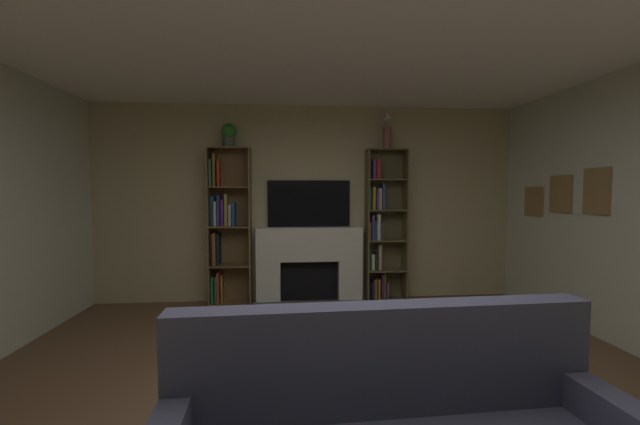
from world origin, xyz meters
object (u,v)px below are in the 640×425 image
Objects in this scene: bookshelf_right at (381,228)px; vase_with_flowers at (387,136)px; fireplace at (309,262)px; tv at (309,204)px; bookshelf_left at (226,227)px; potted_plant at (229,134)px.

vase_with_flowers is at bearing -39.05° from bookshelf_right.
tv reaches higher than fireplace.
tv is at bearing 175.89° from bookshelf_right.
tv is at bearing 3.97° from bookshelf_left.
tv is 0.54× the size of bookshelf_left.
fireplace is 3.22× the size of vase_with_flowers.
potted_plant is (-1.06, -0.12, 0.92)m from tv.
potted_plant is at bearing 179.99° from vase_with_flowers.
bookshelf_right is at bearing 0.17° from bookshelf_left.
bookshelf_left is 2.52m from vase_with_flowers.
bookshelf_left is (-1.13, 0.01, 0.49)m from fireplace.
bookshelf_right reaches higher than fireplace.
bookshelf_left is 6.70× the size of potted_plant.
bookshelf_left is 1.24m from potted_plant.
tv is 1.41m from vase_with_flowers.
vase_with_flowers reaches higher than bookshelf_left.
bookshelf_left reaches higher than fireplace.
tv is 0.54× the size of bookshelf_right.
vase_with_flowers reaches higher than bookshelf_right.
vase_with_flowers reaches higher than fireplace.
potted_plant is 0.65× the size of vase_with_flowers.
vase_with_flowers reaches higher than tv.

